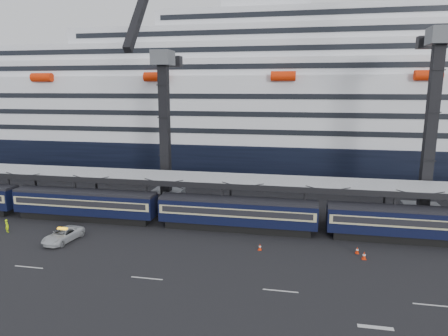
{
  "coord_description": "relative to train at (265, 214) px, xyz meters",
  "views": [
    {
      "loc": [
        -0.78,
        -35.45,
        16.91
      ],
      "look_at": [
        -9.6,
        10.0,
        7.59
      ],
      "focal_mm": 32.0,
      "sensor_mm": 36.0,
      "label": 1
    }
  ],
  "objects": [
    {
      "name": "traffic_cone_d",
      "position": [
        10.54,
        -5.95,
        -1.78
      ],
      "size": [
        0.43,
        0.43,
        0.86
      ],
      "color": "red",
      "rests_on": "ground"
    },
    {
      "name": "pickup_truck",
      "position": [
        -21.92,
        -7.36,
        -1.48
      ],
      "size": [
        3.04,
        5.43,
        1.43
      ],
      "primitive_type": "imported",
      "rotation": [
        0.0,
        0.0,
        -0.13
      ],
      "color": "silver",
      "rests_on": "ground"
    },
    {
      "name": "canopy",
      "position": [
        4.65,
        4.0,
        3.05
      ],
      "size": [
        130.0,
        6.25,
        5.53
      ],
      "color": "#95999D",
      "rests_on": "ground"
    },
    {
      "name": "ground",
      "position": [
        4.65,
        -10.0,
        -2.2
      ],
      "size": [
        260.0,
        260.0,
        0.0
      ],
      "primitive_type": "plane",
      "color": "black",
      "rests_on": "ground"
    },
    {
      "name": "lane_markings",
      "position": [
        12.8,
        -15.23,
        -2.19
      ],
      "size": [
        111.0,
        4.27,
        0.02
      ],
      "color": "beige",
      "rests_on": "ground"
    },
    {
      "name": "worker",
      "position": [
        -30.14,
        -6.02,
        -1.4
      ],
      "size": [
        0.68,
        0.57,
        1.59
      ],
      "primitive_type": "imported",
      "rotation": [
        0.0,
        0.0,
        2.75
      ],
      "color": "#CBFF0D",
      "rests_on": "ground"
    },
    {
      "name": "crane_dark_mid",
      "position": [
        19.65,
        7.59,
        11.16
      ],
      "size": [
        4.5,
        18.24,
        39.64
      ],
      "color": "#4A4D52",
      "rests_on": "ground"
    },
    {
      "name": "traffic_cone_e",
      "position": [
        10.05,
        -4.58,
        -1.82
      ],
      "size": [
        0.38,
        0.38,
        0.76
      ],
      "color": "red",
      "rests_on": "ground"
    },
    {
      "name": "train",
      "position": [
        0.0,
        0.0,
        0.0
      ],
      "size": [
        133.05,
        3.0,
        4.05
      ],
      "color": "black",
      "rests_on": "ground"
    },
    {
      "name": "crane_dark_near",
      "position": [
        -15.35,
        8.59,
        9.73
      ],
      "size": [
        4.5,
        17.75,
        35.08
      ],
      "color": "#4A4D52",
      "rests_on": "ground"
    },
    {
      "name": "cruise_ship",
      "position": [
        3.57,
        35.99,
        10.14
      ],
      "size": [
        214.09,
        28.84,
        34.0
      ],
      "color": "black",
      "rests_on": "ground"
    },
    {
      "name": "traffic_cone_c",
      "position": [
        0.03,
        -5.63,
        -1.83
      ],
      "size": [
        0.37,
        0.37,
        0.75
      ],
      "color": "red",
      "rests_on": "ground"
    }
  ]
}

